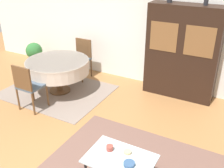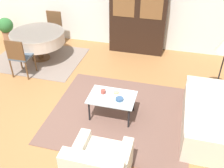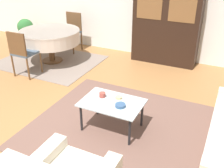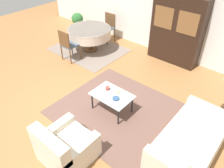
% 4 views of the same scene
% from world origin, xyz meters
% --- Properties ---
extents(wall_back, '(10.00, 0.06, 2.70)m').
position_xyz_m(wall_back, '(0.00, 3.63, 1.35)').
color(wall_back, white).
rests_on(wall_back, ground_plane).
extents(dining_rug, '(2.29, 1.81, 0.01)m').
position_xyz_m(dining_rug, '(-1.65, 2.16, 0.01)').
color(dining_rug, gray).
rests_on(dining_rug, ground_plane).
extents(coffee_table, '(0.88, 0.61, 0.45)m').
position_xyz_m(coffee_table, '(0.85, 0.42, 0.41)').
color(coffee_table, black).
rests_on(coffee_table, area_rug).
extents(display_cabinet, '(1.48, 0.46, 1.97)m').
position_xyz_m(display_cabinet, '(0.81, 3.35, 0.99)').
color(display_cabinet, black).
rests_on(display_cabinet, ground_plane).
extents(dining_table, '(1.38, 1.38, 0.75)m').
position_xyz_m(dining_table, '(-1.60, 2.19, 0.61)').
color(dining_table, brown).
rests_on(dining_table, dining_rug).
extents(dining_chair_near, '(0.44, 0.44, 0.96)m').
position_xyz_m(dining_chair_near, '(-1.60, 1.28, 0.56)').
color(dining_chair_near, brown).
rests_on(dining_chair_near, dining_rug).
extents(dining_chair_far, '(0.44, 0.44, 0.96)m').
position_xyz_m(dining_chair_far, '(-1.60, 3.10, 0.56)').
color(dining_chair_far, brown).
rests_on(dining_chair_far, dining_rug).
extents(cup, '(0.10, 0.10, 0.07)m').
position_xyz_m(cup, '(0.66, 0.49, 0.49)').
color(cup, '#9E4238').
rests_on(cup, coffee_table).
extents(bowl, '(0.15, 0.15, 0.04)m').
position_xyz_m(bowl, '(1.01, 0.36, 0.48)').
color(bowl, '#33517A').
rests_on(bowl, coffee_table).
extents(bowl_small, '(0.10, 0.10, 0.03)m').
position_xyz_m(bowl_small, '(0.90, 0.56, 0.48)').
color(bowl_small, tan).
rests_on(bowl_small, coffee_table).
extents(vase_short, '(0.08, 0.08, 0.18)m').
position_xyz_m(vase_short, '(1.13, 3.35, 2.06)').
color(vase_short, '#232328').
rests_on(vase_short, display_cabinet).
extents(potted_plant, '(0.45, 0.45, 0.66)m').
position_xyz_m(potted_plant, '(-3.19, 3.10, 0.38)').
color(potted_plant, '#93664C').
rests_on(potted_plant, ground_plane).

